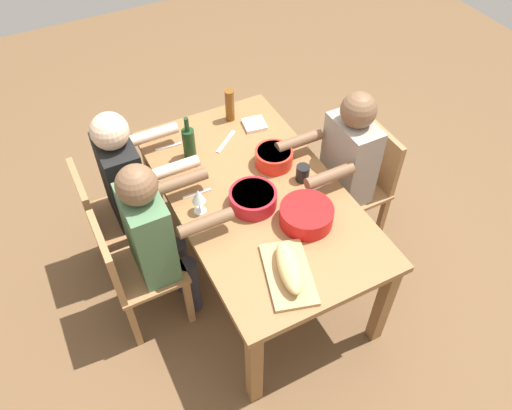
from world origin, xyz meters
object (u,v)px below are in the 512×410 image
Objects in this scene: serving_bowl_fruit at (274,157)px; wine_bottle at (189,143)px; wine_glass at (198,197)px; cup_near_center at (303,173)px; chair_far_center at (131,270)px; diner_near_center at (343,164)px; diner_far_right at (131,181)px; serving_bowl_pasta at (306,214)px; chair_near_center at (362,180)px; diner_far_center at (157,234)px; beer_bottle at (230,105)px; chair_far_right at (108,216)px; bread_loaf at (289,267)px; serving_bowl_greens at (253,198)px; cutting_board at (288,274)px; dining_table at (256,202)px; napkin_stack at (254,124)px.

wine_bottle is at bearing 55.15° from serving_bowl_fruit.
wine_glass is 1.64× the size of cup_near_center.
wine_glass is at bearing 86.06° from cup_near_center.
chair_far_center is at bearing 99.26° from serving_bowl_fruit.
chair_far_center is 1.12m from cup_near_center.
wine_bottle is at bearing 61.08° from diner_near_center.
wine_glass is at bearing -149.48° from diner_far_right.
chair_far_center reaches higher than serving_bowl_pasta.
chair_near_center is 0.71× the size of diner_far_center.
cup_near_center is (-0.49, -0.50, -0.06)m from wine_bottle.
beer_bottle is (0.51, 0.05, 0.05)m from serving_bowl_fruit.
chair_near_center is 3.86× the size of beer_bottle.
serving_bowl_fruit is 0.52m from wine_bottle.
diner_far_center reaches higher than cup_near_center.
chair_far_right is at bearing 21.85° from diner_far_center.
diner_far_center reaches higher than wine_glass.
serving_bowl_fruit is 0.79× the size of wine_bottle.
serving_bowl_pasta is at bearing -124.83° from wine_glass.
diner_far_center is at bearing 66.49° from serving_bowl_pasta.
chair_far_center is (-0.46, 0.18, -0.21)m from diner_far_right.
wine_glass reaches higher than cup_near_center.
wine_glass is at bearing 55.17° from serving_bowl_pasta.
wine_bottle reaches higher than bread_loaf.
beer_bottle is at bearing -77.02° from chair_far_right.
serving_bowl_greens is 2.63× the size of cup_near_center.
serving_bowl_greens is at bearing 97.60° from cup_near_center.
serving_bowl_greens is at bearing -134.50° from diner_far_right.
bread_loaf is at bearing 0.00° from cutting_board.
serving_bowl_fruit is (0.16, 0.59, 0.32)m from chair_near_center.
dining_table is at bearing 83.42° from cup_near_center.
chair_far_right is 2.66× the size of bread_loaf.
dining_table is 5.20× the size of bread_loaf.
beer_bottle is (1.26, -0.28, 0.10)m from cutting_board.
diner_far_right is (0.46, 0.61, 0.04)m from dining_table.
chair_far_center is 3.86× the size of beer_bottle.
cup_near_center is (-0.03, -0.89, 0.09)m from diner_far_center.
diner_far_right is at bearing 0.00° from diner_far_center.
diner_far_right reaches higher than wine_bottle.
wine_bottle is at bearing 5.36° from cutting_board.
cutting_board is (-0.58, -0.67, 0.27)m from chair_far_center.
beer_bottle reaches higher than serving_bowl_fruit.
diner_near_center reaches higher than napkin_stack.
chair_far_right is 1.49m from diner_near_center.
wine_bottle is 0.50m from napkin_stack.
beer_bottle reaches higher than chair_far_right.
diner_far_right is 0.42m from wine_bottle.
chair_far_center is 0.82m from wine_bottle.
diner_far_right and diner_far_center have the same top height.
diner_near_center reaches higher than wine_glass.
wine_bottle is at bearing 5.36° from bread_loaf.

